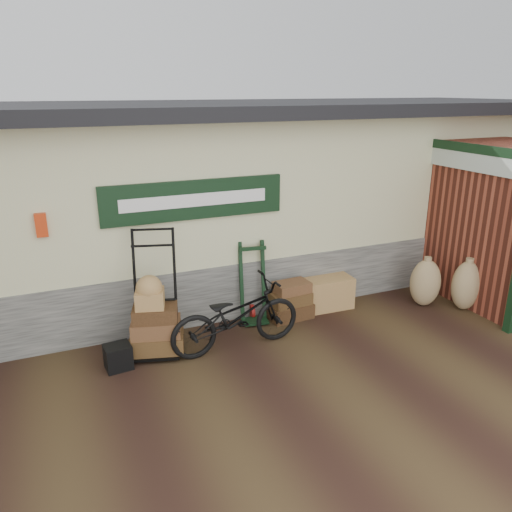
% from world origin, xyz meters
% --- Properties ---
extents(ground, '(80.00, 80.00, 0.00)m').
position_xyz_m(ground, '(0.00, 0.00, 0.00)').
color(ground, black).
rests_on(ground, ground).
extents(station_building, '(14.40, 4.10, 3.20)m').
position_xyz_m(station_building, '(-0.01, 2.74, 1.61)').
color(station_building, '#4C4C47').
rests_on(station_building, ground).
extents(brick_outbuilding, '(1.71, 4.51, 2.62)m').
position_xyz_m(brick_outbuilding, '(4.70, 1.19, 1.30)').
color(brick_outbuilding, maroon).
rests_on(brick_outbuilding, ground).
extents(porter_trolley, '(1.00, 0.85, 1.70)m').
position_xyz_m(porter_trolley, '(-1.02, 0.55, 0.85)').
color(porter_trolley, black).
rests_on(porter_trolley, ground).
extents(green_barrow, '(0.50, 0.44, 1.25)m').
position_xyz_m(green_barrow, '(0.53, 0.85, 0.62)').
color(green_barrow, black).
rests_on(green_barrow, ground).
extents(suitcase_stack, '(0.69, 0.46, 0.60)m').
position_xyz_m(suitcase_stack, '(1.09, 0.71, 0.30)').
color(suitcase_stack, '#372211').
rests_on(suitcase_stack, ground).
extents(wicker_hamper, '(0.81, 0.55, 0.52)m').
position_xyz_m(wicker_hamper, '(1.82, 0.85, 0.26)').
color(wicker_hamper, olive).
rests_on(wicker_hamper, ground).
extents(black_trunk, '(0.35, 0.31, 0.33)m').
position_xyz_m(black_trunk, '(-1.61, 0.23, 0.16)').
color(black_trunk, black).
rests_on(black_trunk, ground).
extents(bicycle, '(0.74, 1.90, 1.09)m').
position_xyz_m(bicycle, '(-0.03, 0.12, 0.54)').
color(bicycle, black).
rests_on(bicycle, ground).
extents(burlap_sack_left, '(0.62, 0.58, 0.79)m').
position_xyz_m(burlap_sack_left, '(3.34, 0.25, 0.40)').
color(burlap_sack_left, olive).
rests_on(burlap_sack_left, ground).
extents(burlap_sack_right, '(0.56, 0.49, 0.82)m').
position_xyz_m(burlap_sack_right, '(3.84, -0.12, 0.41)').
color(burlap_sack_right, olive).
rests_on(burlap_sack_right, ground).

